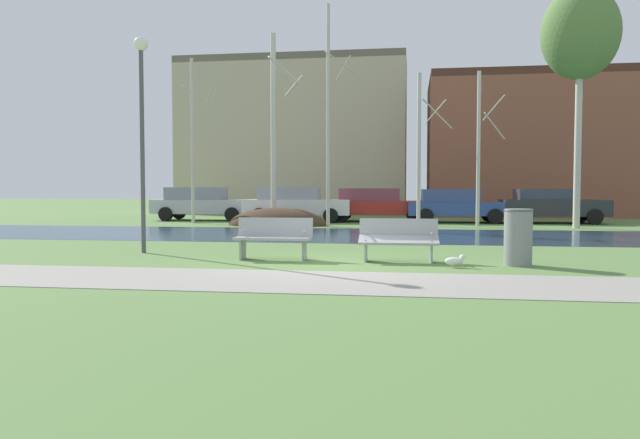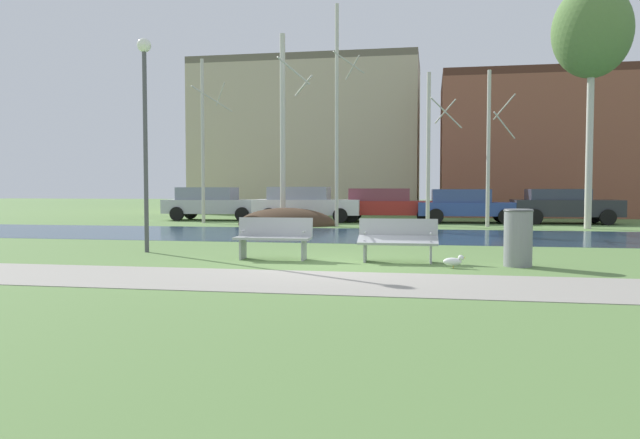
% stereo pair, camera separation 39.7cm
% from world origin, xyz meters
% --- Properties ---
extents(ground_plane, '(120.00, 120.00, 0.00)m').
position_xyz_m(ground_plane, '(0.00, 10.00, 0.00)').
color(ground_plane, '#5B7F42').
extents(paved_path_strip, '(60.00, 2.38, 0.01)m').
position_xyz_m(paved_path_strip, '(0.00, -2.05, 0.01)').
color(paved_path_strip, gray).
rests_on(paved_path_strip, ground).
extents(river_band, '(80.00, 6.20, 0.01)m').
position_xyz_m(river_band, '(0.00, 7.82, 0.00)').
color(river_band, '#284256').
rests_on(river_band, ground).
extents(soil_mound, '(4.02, 2.61, 1.41)m').
position_xyz_m(soil_mound, '(-3.81, 12.54, 0.00)').
color(soil_mound, '#423021').
rests_on(soil_mound, ground).
extents(bench_left, '(1.61, 0.60, 0.87)m').
position_xyz_m(bench_left, '(-1.30, 0.83, 0.47)').
color(bench_left, '#9EA0A3').
rests_on(bench_left, ground).
extents(bench_right, '(1.61, 0.59, 0.87)m').
position_xyz_m(bench_right, '(1.29, 0.83, 0.47)').
color(bench_right, '#9EA0A3').
rests_on(bench_right, ground).
extents(trash_bin, '(0.56, 0.56, 1.10)m').
position_xyz_m(trash_bin, '(3.59, 0.56, 0.57)').
color(trash_bin, gray).
rests_on(trash_bin, ground).
extents(seagull, '(0.41, 0.15, 0.25)m').
position_xyz_m(seagull, '(2.37, 0.06, 0.13)').
color(seagull, white).
rests_on(seagull, ground).
extents(streetlamp, '(0.32, 0.32, 4.93)m').
position_xyz_m(streetlamp, '(-4.58, 1.71, 3.33)').
color(streetlamp, '#4C4C51').
rests_on(streetlamp, ground).
extents(birch_far_left, '(1.45, 2.42, 7.03)m').
position_xyz_m(birch_far_left, '(-7.72, 13.58, 3.62)').
color(birch_far_left, beige).
rests_on(birch_far_left, ground).
extents(birch_left, '(1.43, 2.49, 7.88)m').
position_xyz_m(birch_left, '(-4.13, 13.37, 4.05)').
color(birch_left, beige).
rests_on(birch_left, ground).
extents(birch_center_left, '(1.17, 1.97, 8.62)m').
position_xyz_m(birch_center_left, '(-1.68, 12.18, 4.39)').
color(birch_center_left, beige).
rests_on(birch_center_left, ground).
extents(birch_center, '(1.38, 2.33, 6.07)m').
position_xyz_m(birch_center, '(1.86, 13.21, 3.13)').
color(birch_center, beige).
rests_on(birch_center, ground).
extents(birch_center_right, '(1.06, 1.93, 6.03)m').
position_xyz_m(birch_center_right, '(4.14, 12.92, 3.08)').
color(birch_center_right, beige).
rests_on(birch_center_right, ground).
extents(birch_right, '(2.82, 2.82, 9.24)m').
position_xyz_m(birch_right, '(7.65, 12.40, 7.15)').
color(birch_right, beige).
rests_on(birch_right, ground).
extents(parked_van_nearest_silver, '(4.74, 2.11, 1.54)m').
position_xyz_m(parked_van_nearest_silver, '(-8.15, 15.82, 0.80)').
color(parked_van_nearest_silver, '#B2B5BC').
rests_on(parked_van_nearest_silver, ground).
extents(parked_sedan_second_white, '(4.79, 2.13, 1.56)m').
position_xyz_m(parked_sedan_second_white, '(-3.59, 15.26, 0.81)').
color(parked_sedan_second_white, silver).
rests_on(parked_sedan_second_white, ground).
extents(parked_hatch_third_red, '(4.81, 2.16, 1.49)m').
position_xyz_m(parked_hatch_third_red, '(-0.05, 15.87, 0.78)').
color(parked_hatch_third_red, maroon).
rests_on(parked_hatch_third_red, ground).
extents(parked_wagon_fourth_blue, '(4.39, 2.07, 1.45)m').
position_xyz_m(parked_wagon_fourth_blue, '(3.44, 15.52, 0.77)').
color(parked_wagon_fourth_blue, '#2D4793').
rests_on(parked_wagon_fourth_blue, ground).
extents(parked_suv_fifth_dark, '(4.36, 2.19, 1.46)m').
position_xyz_m(parked_suv_fifth_dark, '(7.46, 15.69, 0.78)').
color(parked_suv_fifth_dark, '#282B30').
rests_on(parked_suv_fifth_dark, ground).
extents(building_beige_block, '(13.33, 6.60, 9.11)m').
position_xyz_m(building_beige_block, '(-5.49, 25.54, 4.55)').
color(building_beige_block, '#BCAD8E').
rests_on(building_beige_block, ground).
extents(building_brick_low, '(14.25, 7.85, 7.57)m').
position_xyz_m(building_brick_low, '(9.61, 24.18, 3.79)').
color(building_brick_low, brown).
rests_on(building_brick_low, ground).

